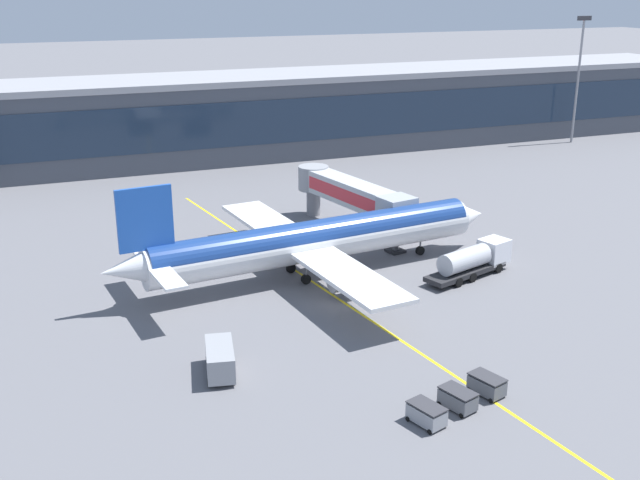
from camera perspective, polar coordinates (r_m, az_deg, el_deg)
ground_plane at (r=72.91m, az=1.23°, el=-4.66°), size 700.00×700.00×0.00m
apron_lead_in_line at (r=74.70m, az=0.83°, el=-4.06°), size 12.12×79.17×0.01m
terminal_building at (r=131.53m, az=-10.76°, el=8.83°), size 205.84×17.64×13.85m
main_airliner at (r=78.10m, az=-0.42°, el=-0.03°), size 43.51×34.57×11.57m
jet_bridge at (r=92.06m, az=2.19°, el=3.55°), size 7.46×20.76×6.51m
fuel_tanker at (r=80.29m, az=11.41°, el=-1.45°), size 11.05×5.66×3.25m
crew_van at (r=60.33m, az=-7.50°, el=-8.72°), size 3.05×5.32×2.30m
baggage_cart_0 at (r=54.30m, az=7.97°, el=-12.75°), size 2.28×2.99×1.48m
baggage_cart_1 at (r=56.38m, az=10.26°, el=-11.60°), size 2.28×2.99×1.48m
baggage_cart_2 at (r=58.57m, az=12.36°, el=-10.52°), size 2.28×2.99×1.48m
apron_light_mast_0 at (r=151.28m, az=18.79°, el=11.96°), size 2.80×0.50×23.03m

